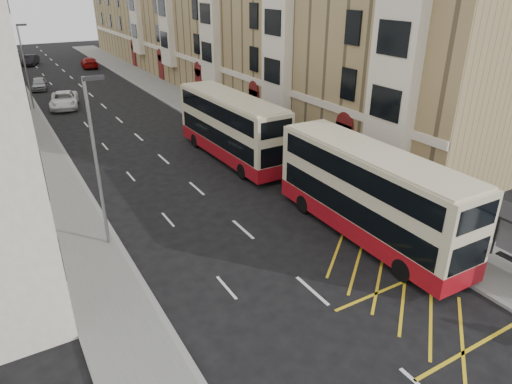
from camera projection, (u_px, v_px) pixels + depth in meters
ground at (381, 352)px, 15.91m from camera, size 200.00×200.00×0.00m
pavement_right at (215, 117)px, 43.05m from camera, size 4.00×120.00×0.15m
pavement_left at (38, 144)px, 35.95m from camera, size 3.00×120.00×0.15m
kerb_right at (196, 120)px, 42.14m from camera, size 0.25×120.00×0.15m
kerb_left at (58, 141)px, 36.64m from camera, size 0.25×120.00×0.15m
road_markings at (93, 96)px, 51.17m from camera, size 10.00×110.00×0.01m
terrace_right at (209, 20)px, 55.12m from camera, size 10.75×79.00×15.25m
guard_railing at (392, 220)px, 22.92m from camera, size 0.06×6.56×1.01m
street_lamp_near at (97, 156)px, 20.46m from camera, size 0.93×0.18×8.00m
street_lamp_far at (25, 63)px, 43.96m from camera, size 0.93×0.18×8.00m
double_decker_front at (369, 194)px, 22.17m from camera, size 2.76×11.52×4.58m
double_decker_rear at (231, 127)px, 32.30m from camera, size 2.86×11.61×4.61m
pedestrian_far at (422, 222)px, 22.21m from camera, size 1.19×0.85×1.87m
white_van at (64, 100)px, 46.40m from camera, size 3.66×6.04×1.57m
car_silver at (39, 84)px, 54.20m from camera, size 2.27×4.32×1.40m
car_dark at (31, 60)px, 70.03m from camera, size 3.00×4.78×1.49m
car_red at (89, 63)px, 67.96m from camera, size 2.62×5.40×1.52m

